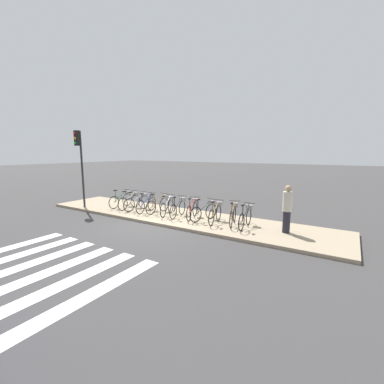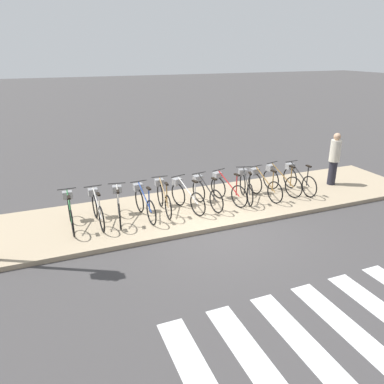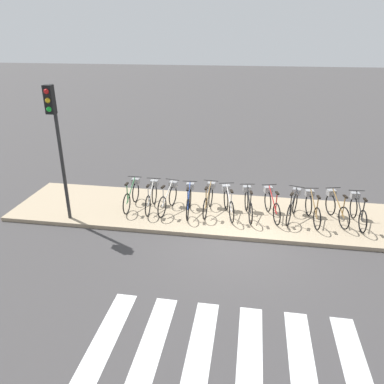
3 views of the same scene
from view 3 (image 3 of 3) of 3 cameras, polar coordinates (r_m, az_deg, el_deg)
ground_plane at (r=10.54m, az=6.79°, el=-7.35°), size 120.00×120.00×0.00m
sidewalk at (r=11.80m, az=7.18°, el=-3.52°), size 14.34×2.93×0.12m
parked_bicycle_0 at (r=12.14m, az=-9.12°, el=-0.30°), size 0.46×1.57×0.97m
parked_bicycle_1 at (r=11.92m, az=-6.16°, el=-0.59°), size 0.46×1.57×0.97m
parked_bicycle_2 at (r=11.79m, az=-3.58°, el=-0.79°), size 0.46×1.56×0.97m
parked_bicycle_3 at (r=11.61m, az=-0.45°, el=-1.12°), size 0.46×1.57×0.97m
parked_bicycle_4 at (r=11.68m, az=2.55°, el=-0.99°), size 0.46×1.57×0.97m
parked_bicycle_5 at (r=11.53m, az=5.54°, el=-1.43°), size 0.56×1.53×0.97m
parked_bicycle_6 at (r=11.52m, az=8.56°, el=-1.60°), size 0.46×1.55×0.97m
parked_bicycle_7 at (r=11.61m, az=12.01°, el=-1.67°), size 0.56×1.53×0.97m
parked_bicycle_8 at (r=11.65m, az=15.13°, el=-1.89°), size 0.58×1.52×0.97m
parked_bicycle_9 at (r=11.66m, az=17.84°, el=-2.21°), size 0.46×1.56×0.97m
parked_bicycle_10 at (r=11.92m, az=21.10°, el=-2.10°), size 0.55×1.53×0.97m
parked_bicycle_11 at (r=11.96m, az=23.91°, el=-2.50°), size 0.46×1.57×0.97m
traffic_light at (r=11.01m, az=-20.13°, el=9.26°), size 0.24×0.40×3.95m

